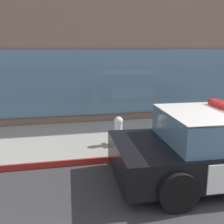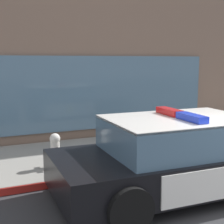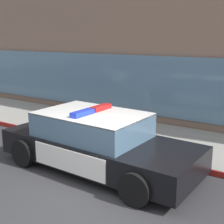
% 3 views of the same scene
% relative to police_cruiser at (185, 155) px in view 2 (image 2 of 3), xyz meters
% --- Properties ---
extents(sidewalk, '(48.00, 2.97, 0.15)m').
position_rel_police_cruiser_xyz_m(sidewalk, '(1.00, 2.61, -0.61)').
color(sidewalk, gray).
rests_on(sidewalk, ground).
extents(curb_red_paint, '(28.80, 0.04, 0.14)m').
position_rel_police_cruiser_xyz_m(curb_red_paint, '(1.00, 1.11, -0.61)').
color(curb_red_paint, maroon).
rests_on(curb_red_paint, ground).
extents(storefront_building, '(22.93, 11.00, 9.57)m').
position_rel_police_cruiser_xyz_m(storefront_building, '(-0.61, 9.61, 4.11)').
color(storefront_building, '#7A6051').
rests_on(storefront_building, ground).
extents(police_cruiser, '(4.94, 2.27, 1.49)m').
position_rel_police_cruiser_xyz_m(police_cruiser, '(0.00, 0.00, 0.00)').
color(police_cruiser, black).
rests_on(police_cruiser, ground).
extents(fire_hydrant, '(0.34, 0.39, 0.73)m').
position_rel_police_cruiser_xyz_m(fire_hydrant, '(-1.91, 1.87, -0.18)').
color(fire_hydrant, silver).
rests_on(fire_hydrant, sidewalk).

